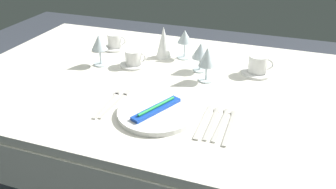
{
  "coord_description": "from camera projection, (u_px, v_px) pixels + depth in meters",
  "views": [
    {
      "loc": [
        0.42,
        -1.23,
        1.39
      ],
      "look_at": [
        0.03,
        -0.15,
        0.76
      ],
      "focal_mm": 37.24,
      "sensor_mm": 36.0,
      "label": 1
    }
  ],
  "objects": [
    {
      "name": "fork_inner",
      "position": [
        109.0,
        102.0,
        1.3
      ],
      "size": [
        0.03,
        0.23,
        0.0
      ],
      "color": "beige",
      "rests_on": "dining_table"
    },
    {
      "name": "coffee_cup_right",
      "position": [
        115.0,
        40.0,
        1.77
      ],
      "size": [
        0.1,
        0.08,
        0.07
      ],
      "color": "white",
      "rests_on": "saucer_right"
    },
    {
      "name": "saucer_left",
      "position": [
        257.0,
        73.0,
        1.52
      ],
      "size": [
        0.14,
        0.14,
        0.01
      ],
      "primitive_type": "cylinder",
      "color": "white",
      "rests_on": "dining_table"
    },
    {
      "name": "spoon_dessert",
      "position": [
        223.0,
        120.0,
        1.19
      ],
      "size": [
        0.03,
        0.22,
        0.01
      ],
      "color": "beige",
      "rests_on": "dining_table"
    },
    {
      "name": "wine_glass_far",
      "position": [
        207.0,
        58.0,
        1.42
      ],
      "size": [
        0.07,
        0.07,
        0.15
      ],
      "color": "silver",
      "rests_on": "dining_table"
    },
    {
      "name": "spoon_soup",
      "position": [
        214.0,
        119.0,
        1.2
      ],
      "size": [
        0.03,
        0.22,
        0.01
      ],
      "color": "beige",
      "rests_on": "dining_table"
    },
    {
      "name": "spoon_tea",
      "position": [
        231.0,
        123.0,
        1.18
      ],
      "size": [
        0.03,
        0.23,
        0.01
      ],
      "color": "beige",
      "rests_on": "dining_table"
    },
    {
      "name": "toothbrush_package",
      "position": [
        157.0,
        109.0,
        1.21
      ],
      "size": [
        0.12,
        0.21,
        0.02
      ],
      "color": "blue",
      "rests_on": "dinner_plate"
    },
    {
      "name": "napkin_folded",
      "position": [
        164.0,
        42.0,
        1.66
      ],
      "size": [
        0.07,
        0.07,
        0.15
      ],
      "primitive_type": "cone",
      "color": "white",
      "rests_on": "dining_table"
    },
    {
      "name": "fork_outer",
      "position": [
        117.0,
        102.0,
        1.3
      ],
      "size": [
        0.03,
        0.22,
        0.0
      ],
      "color": "beige",
      "rests_on": "dining_table"
    },
    {
      "name": "coffee_cup_left",
      "position": [
        258.0,
        64.0,
        1.5
      ],
      "size": [
        0.11,
        0.08,
        0.07
      ],
      "color": "white",
      "rests_on": "saucer_left"
    },
    {
      "name": "wine_glass_centre",
      "position": [
        201.0,
        52.0,
        1.51
      ],
      "size": [
        0.08,
        0.08,
        0.13
      ],
      "color": "silver",
      "rests_on": "dining_table"
    },
    {
      "name": "dining_table",
      "position": [
        172.0,
        99.0,
        1.49
      ],
      "size": [
        1.8,
        1.11,
        0.74
      ],
      "color": "silver",
      "rests_on": "ground"
    },
    {
      "name": "dinner_plate",
      "position": [
        157.0,
        113.0,
        1.22
      ],
      "size": [
        0.28,
        0.28,
        0.02
      ],
      "primitive_type": "cylinder",
      "color": "white",
      "rests_on": "dining_table"
    },
    {
      "name": "wine_glass_left",
      "position": [
        99.0,
        44.0,
        1.56
      ],
      "size": [
        0.07,
        0.07,
        0.14
      ],
      "color": "silver",
      "rests_on": "dining_table"
    },
    {
      "name": "coffee_cup_far",
      "position": [
        134.0,
        57.0,
        1.58
      ],
      "size": [
        0.1,
        0.08,
        0.06
      ],
      "color": "white",
      "rests_on": "saucer_far"
    },
    {
      "name": "dinner_knife",
      "position": [
        203.0,
        122.0,
        1.18
      ],
      "size": [
        0.02,
        0.22,
        0.0
      ],
      "color": "beige",
      "rests_on": "dining_table"
    },
    {
      "name": "wine_glass_right",
      "position": [
        185.0,
        38.0,
        1.64
      ],
      "size": [
        0.07,
        0.07,
        0.14
      ],
      "color": "silver",
      "rests_on": "dining_table"
    },
    {
      "name": "saucer_far",
      "position": [
        134.0,
        65.0,
        1.6
      ],
      "size": [
        0.13,
        0.13,
        0.01
      ],
      "primitive_type": "cylinder",
      "color": "white",
      "rests_on": "dining_table"
    },
    {
      "name": "saucer_right",
      "position": [
        116.0,
        47.0,
        1.79
      ],
      "size": [
        0.13,
        0.13,
        0.01
      ],
      "primitive_type": "cylinder",
      "color": "white",
      "rests_on": "dining_table"
    }
  ]
}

